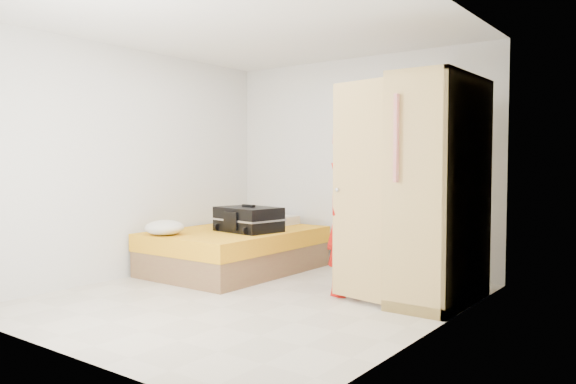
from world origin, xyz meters
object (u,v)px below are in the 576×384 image
Objects in this scene: wardrobe at (434,196)px; person at (349,212)px; round_cushion at (165,228)px; bed at (235,250)px; suitcase at (248,219)px.

wardrobe is 1.28× the size of person.
round_cushion is at bearing 119.11° from person.
person is (1.70, -0.20, 0.57)m from bed.
wardrobe is at bearing -0.86° from bed.
round_cushion is at bearing -114.27° from suitcase.
bed is 1.81m from person.
person reaches higher than suitcase.
person is at bearing 17.37° from round_cushion.
bed is 2.51× the size of suitcase.
wardrobe is 4.80× the size of round_cushion.
suitcase is (0.22, -0.02, 0.39)m from bed.
wardrobe is 2.31m from suitcase.
bed is 2.61m from wardrobe.
person is at bearing 1.73° from suitcase.
round_cushion is (-0.31, -0.83, 0.33)m from bed.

